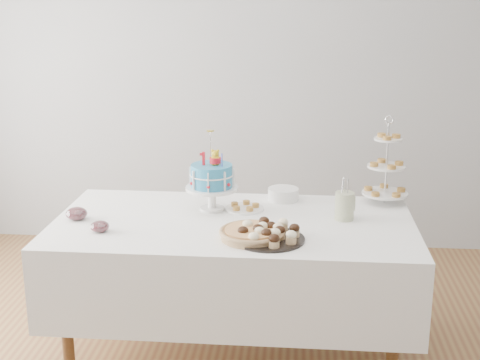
# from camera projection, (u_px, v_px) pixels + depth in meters

# --- Properties ---
(walls) EXTENTS (5.04, 4.04, 2.70)m
(walls) POSITION_uv_depth(u_px,v_px,m) (227.00, 124.00, 3.12)
(walls) COLOR #97999C
(walls) RESTS_ON floor
(table) EXTENTS (1.92, 1.02, 0.77)m
(table) POSITION_uv_depth(u_px,v_px,m) (234.00, 260.00, 3.62)
(table) COLOR white
(table) RESTS_ON floor
(birthday_cake) EXTENTS (0.29, 0.29, 0.45)m
(birthday_cake) POSITION_uv_depth(u_px,v_px,m) (212.00, 189.00, 3.70)
(birthday_cake) COLOR white
(birthday_cake) RESTS_ON table
(cupcake_tray) EXTENTS (0.36, 0.36, 0.08)m
(cupcake_tray) POSITION_uv_depth(u_px,v_px,m) (269.00, 232.00, 3.27)
(cupcake_tray) COLOR black
(cupcake_tray) RESTS_ON table
(pie) EXTENTS (0.33, 0.33, 0.05)m
(pie) POSITION_uv_depth(u_px,v_px,m) (252.00, 233.00, 3.29)
(pie) COLOR tan
(pie) RESTS_ON table
(tiered_stand) EXTENTS (0.26, 0.26, 0.51)m
(tiered_stand) POSITION_uv_depth(u_px,v_px,m) (386.00, 167.00, 3.81)
(tiered_stand) COLOR silver
(tiered_stand) RESTS_ON table
(plate_stack) EXTENTS (0.18, 0.18, 0.07)m
(plate_stack) POSITION_uv_depth(u_px,v_px,m) (283.00, 194.00, 3.91)
(plate_stack) COLOR white
(plate_stack) RESTS_ON table
(pastry_plate) EXTENTS (0.22, 0.22, 0.03)m
(pastry_plate) POSITION_uv_depth(u_px,v_px,m) (245.00, 207.00, 3.74)
(pastry_plate) COLOR white
(pastry_plate) RESTS_ON table
(jam_bowl_a) EXTENTS (0.11, 0.11, 0.07)m
(jam_bowl_a) POSITION_uv_depth(u_px,v_px,m) (77.00, 214.00, 3.57)
(jam_bowl_a) COLOR silver
(jam_bowl_a) RESTS_ON table
(jam_bowl_b) EXTENTS (0.10, 0.10, 0.06)m
(jam_bowl_b) POSITION_uv_depth(u_px,v_px,m) (100.00, 227.00, 3.39)
(jam_bowl_b) COLOR silver
(jam_bowl_b) RESTS_ON table
(utensil_pitcher) EXTENTS (0.11, 0.10, 0.23)m
(utensil_pitcher) POSITION_uv_depth(u_px,v_px,m) (345.00, 205.00, 3.56)
(utensil_pitcher) COLOR beige
(utensil_pitcher) RESTS_ON table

